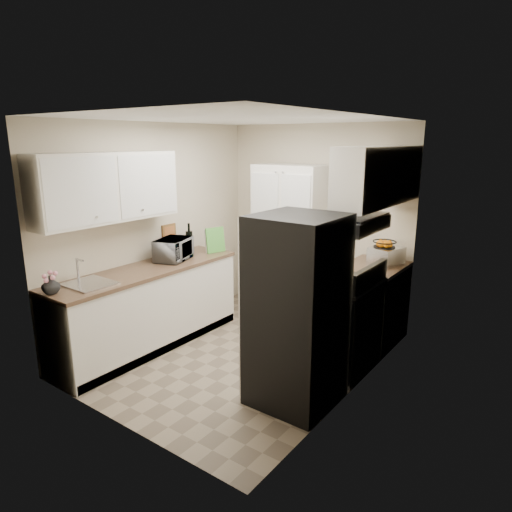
{
  "coord_description": "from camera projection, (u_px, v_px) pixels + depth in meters",
  "views": [
    {
      "loc": [
        2.85,
        -3.62,
        2.3
      ],
      "look_at": [
        0.09,
        0.15,
        1.1
      ],
      "focal_mm": 32.0,
      "sensor_mm": 36.0,
      "label": 1
    }
  ],
  "objects": [
    {
      "name": "ground",
      "position": [
        242.0,
        354.0,
        5.04
      ],
      "size": [
        3.2,
        3.2,
        0.0
      ],
      "primitive_type": "plane",
      "color": "#7A6B56",
      "rests_on": "ground"
    },
    {
      "name": "room_shell",
      "position": [
        238.0,
        208.0,
        4.64
      ],
      "size": [
        2.64,
        3.24,
        2.52
      ],
      "color": "beige",
      "rests_on": "ground"
    },
    {
      "name": "pantry_cabinet",
      "position": [
        291.0,
        243.0,
        5.93
      ],
      "size": [
        0.9,
        0.55,
        2.0
      ],
      "primitive_type": "cube",
      "color": "silver",
      "rests_on": "ground"
    },
    {
      "name": "base_cabinet_left",
      "position": [
        149.0,
        309.0,
        5.16
      ],
      "size": [
        0.6,
        2.3,
        0.88
      ],
      "primitive_type": "cube",
      "color": "silver",
      "rests_on": "ground"
    },
    {
      "name": "countertop_left",
      "position": [
        147.0,
        270.0,
        5.04
      ],
      "size": [
        0.63,
        2.33,
        0.04
      ],
      "primitive_type": "cube",
      "color": "brown",
      "rests_on": "base_cabinet_left"
    },
    {
      "name": "base_cabinet_right",
      "position": [
        371.0,
        305.0,
        5.29
      ],
      "size": [
        0.6,
        0.8,
        0.88
      ],
      "primitive_type": "cube",
      "color": "silver",
      "rests_on": "ground"
    },
    {
      "name": "countertop_right",
      "position": [
        374.0,
        267.0,
        5.18
      ],
      "size": [
        0.63,
        0.83,
        0.04
      ],
      "primitive_type": "cube",
      "color": "brown",
      "rests_on": "base_cabinet_right"
    },
    {
      "name": "electric_range",
      "position": [
        340.0,
        323.0,
        4.66
      ],
      "size": [
        0.71,
        0.78,
        1.13
      ],
      "color": "#B7B7BC",
      "rests_on": "ground"
    },
    {
      "name": "refrigerator",
      "position": [
        297.0,
        311.0,
        3.97
      ],
      "size": [
        0.7,
        0.72,
        1.7
      ],
      "primitive_type": "cube",
      "color": "#B7B7BC",
      "rests_on": "ground"
    },
    {
      "name": "microwave",
      "position": [
        174.0,
        249.0,
        5.36
      ],
      "size": [
        0.45,
        0.54,
        0.26
      ],
      "primitive_type": "imported",
      "rotation": [
        0.0,
        0.0,
        1.91
      ],
      "color": "#AEB0B4",
      "rests_on": "countertop_left"
    },
    {
      "name": "wine_bottle",
      "position": [
        189.0,
        239.0,
        5.73
      ],
      "size": [
        0.09,
        0.09,
        0.34
      ],
      "primitive_type": "cylinder",
      "color": "black",
      "rests_on": "countertop_left"
    },
    {
      "name": "flower_vase",
      "position": [
        51.0,
        285.0,
        4.19
      ],
      "size": [
        0.19,
        0.19,
        0.17
      ],
      "primitive_type": "imported",
      "rotation": [
        0.0,
        0.0,
        0.13
      ],
      "color": "white",
      "rests_on": "countertop_left"
    },
    {
      "name": "cutting_board",
      "position": [
        215.0,
        240.0,
        5.72
      ],
      "size": [
        0.1,
        0.25,
        0.32
      ],
      "primitive_type": "cube",
      "rotation": [
        0.0,
        0.0,
        -0.31
      ],
      "color": "#4B9B3A",
      "rests_on": "countertop_left"
    },
    {
      "name": "toaster_oven",
      "position": [
        386.0,
        256.0,
        5.16
      ],
      "size": [
        0.36,
        0.41,
        0.21
      ],
      "primitive_type": "cube",
      "rotation": [
        0.0,
        0.0,
        -0.25
      ],
      "color": "silver",
      "rests_on": "countertop_right"
    },
    {
      "name": "fruit_basket",
      "position": [
        385.0,
        242.0,
        5.12
      ],
      "size": [
        0.28,
        0.28,
        0.11
      ],
      "primitive_type": null,
      "rotation": [
        0.0,
        0.0,
        0.09
      ],
      "color": "orange",
      "rests_on": "toaster_oven"
    },
    {
      "name": "kitchen_mat",
      "position": [
        282.0,
        340.0,
        5.38
      ],
      "size": [
        0.64,
        0.92,
        0.01
      ],
      "primitive_type": "cube",
      "rotation": [
        0.0,
        0.0,
        -0.12
      ],
      "color": "beige",
      "rests_on": "ground"
    }
  ]
}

